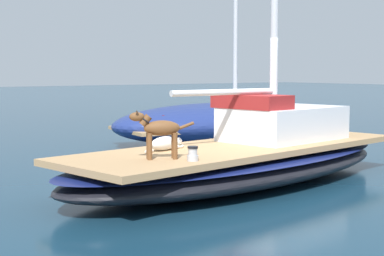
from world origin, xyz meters
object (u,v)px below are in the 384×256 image
(deck_winch, at_px, (193,154))
(dog_white, at_px, (165,143))
(sailboat_main, at_px, (240,164))
(moored_boat_port_side, at_px, (216,122))
(dog_brown, at_px, (159,130))
(coiled_rope, at_px, (174,146))

(deck_winch, bearing_deg, dog_white, 164.41)
(sailboat_main, relative_size, moored_boat_port_side, 0.91)
(sailboat_main, relative_size, deck_winch, 35.86)
(dog_brown, distance_m, coiled_rope, 1.38)
(sailboat_main, distance_m, deck_winch, 2.00)
(sailboat_main, xyz_separation_m, deck_winch, (0.98, -1.69, 0.42))
(dog_white, xyz_separation_m, coiled_rope, (-0.18, 0.29, -0.08))
(dog_brown, height_order, coiled_rope, dog_brown)
(moored_boat_port_side, bearing_deg, dog_brown, -44.41)
(dog_brown, xyz_separation_m, coiled_rope, (-0.95, 0.91, -0.40))
(sailboat_main, height_order, dog_brown, dog_brown)
(dog_brown, bearing_deg, dog_white, 141.16)
(deck_winch, bearing_deg, sailboat_main, 120.08)
(dog_brown, xyz_separation_m, moored_boat_port_side, (-5.28, 5.18, -0.51))
(dog_brown, bearing_deg, sailboat_main, 105.30)
(deck_winch, relative_size, moored_boat_port_side, 0.03)
(dog_brown, relative_size, coiled_rope, 2.72)
(dog_white, distance_m, coiled_rope, 0.35)
(sailboat_main, xyz_separation_m, dog_white, (-0.23, -1.36, 0.43))
(sailboat_main, height_order, deck_winch, deck_winch)
(sailboat_main, relative_size, dog_white, 8.20)
(dog_white, xyz_separation_m, dog_brown, (0.77, -0.62, 0.32))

